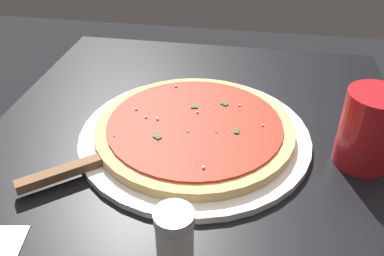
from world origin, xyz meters
TOP-DOWN VIEW (x-y plane):
  - restaurant_table at (0.00, 0.00)m, footprint 0.86×0.71m
  - serving_plate at (-0.04, -0.00)m, footprint 0.38×0.38m
  - pizza at (-0.04, -0.00)m, footprint 0.32×0.32m
  - pizza_server at (0.07, -0.14)m, footprint 0.18×0.20m
  - cup_tall_drink at (-0.03, 0.26)m, footprint 0.09×0.09m
  - parmesan_shaker at (0.20, 0.02)m, footprint 0.05×0.05m

SIDE VIEW (x-z plane):
  - restaurant_table at x=0.00m, z-range 0.21..0.97m
  - serving_plate at x=-0.04m, z-range 0.76..0.77m
  - pizza_server at x=0.07m, z-range 0.77..0.78m
  - pizza at x=-0.04m, z-range 0.77..0.79m
  - parmesan_shaker at x=0.20m, z-range 0.76..0.83m
  - cup_tall_drink at x=-0.03m, z-range 0.76..0.88m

